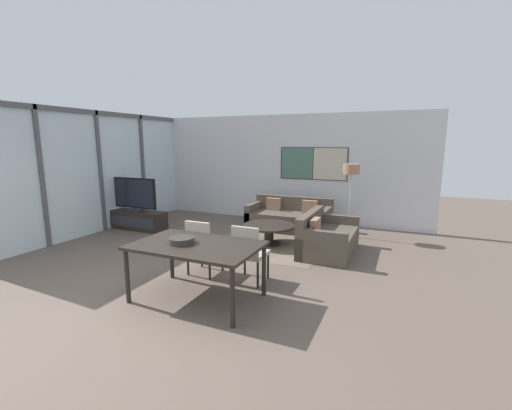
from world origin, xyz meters
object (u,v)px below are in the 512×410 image
object	(u,v)px
tv_console	(136,220)
sofa_main	(290,218)
dining_chair_centre	(249,251)
coffee_table	(269,230)
sofa_side	(325,239)
fruit_bowl	(181,240)
floor_lamp	(351,175)
dining_table	(196,249)
television	(134,194)
dining_chair_left	(202,244)

from	to	relation	value
tv_console	sofa_main	world-z (taller)	sofa_main
tv_console	dining_chair_centre	xyz separation A→B (m)	(3.90, -1.85, 0.28)
coffee_table	dining_chair_centre	bearing A→B (deg)	-76.91
tv_console	sofa_side	bearing A→B (deg)	0.85
sofa_side	fruit_bowl	size ratio (longest dim) A/B	4.58
sofa_main	floor_lamp	size ratio (longest dim) A/B	1.20
dining_table	dining_chair_centre	bearing A→B (deg)	62.16
tv_console	television	xyz separation A→B (m)	(-0.00, 0.00, 0.63)
television	dining_chair_left	bearing A→B (deg)	-30.92
television	sofa_side	world-z (taller)	television
sofa_side	dining_table	world-z (taller)	dining_table
sofa_main	coffee_table	world-z (taller)	sofa_main
television	sofa_main	xyz separation A→B (m)	(3.44, 1.49, -0.59)
sofa_main	sofa_side	distance (m)	1.85
dining_chair_left	dining_chair_centre	xyz separation A→B (m)	(0.81, -0.00, 0.00)
tv_console	coffee_table	size ratio (longest dim) A/B	1.49
sofa_main	dining_chair_centre	world-z (taller)	dining_chair_centre
coffee_table	dining_chair_left	distance (m)	2.02
sofa_main	tv_console	bearing A→B (deg)	-156.51
fruit_bowl	floor_lamp	bearing A→B (deg)	68.98
tv_console	sofa_side	distance (m)	4.62
tv_console	coffee_table	world-z (taller)	tv_console
television	fruit_bowl	size ratio (longest dim) A/B	3.72
tv_console	dining_table	xyz separation A→B (m)	(3.49, -2.61, 0.47)
tv_console	floor_lamp	distance (m)	5.18
dining_chair_centre	floor_lamp	size ratio (longest dim) A/B	0.55
television	coffee_table	xyz separation A→B (m)	(3.44, 0.13, -0.54)
sofa_main	dining_chair_centre	distance (m)	3.38
coffee_table	dining_chair_centre	size ratio (longest dim) A/B	1.20
sofa_main	dining_chair_centre	size ratio (longest dim) A/B	2.19
sofa_main	dining_chair_centre	bearing A→B (deg)	-82.18
tv_console	coffee_table	distance (m)	3.44
television	floor_lamp	size ratio (longest dim) A/B	0.77
dining_chair_left	fruit_bowl	distance (m)	0.90
sofa_side	floor_lamp	bearing A→B (deg)	-10.13
dining_chair_left	floor_lamp	distance (m)	3.80
fruit_bowl	dining_chair_centre	bearing A→B (deg)	53.64
tv_console	dining_table	bearing A→B (deg)	-36.82
floor_lamp	television	bearing A→B (deg)	-163.99
dining_chair_centre	floor_lamp	world-z (taller)	floor_lamp
dining_table	dining_chair_left	bearing A→B (deg)	117.83
sofa_main	coffee_table	distance (m)	1.37
dining_chair_left	dining_chair_centre	distance (m)	0.81
coffee_table	floor_lamp	size ratio (longest dim) A/B	0.66
coffee_table	floor_lamp	world-z (taller)	floor_lamp
sofa_main	dining_table	bearing A→B (deg)	-89.23
dining_table	fruit_bowl	bearing A→B (deg)	-165.50
sofa_side	dining_chair_centre	xyz separation A→B (m)	(-0.72, -1.92, 0.24)
dining_chair_centre	fruit_bowl	world-z (taller)	dining_chair_centre
fruit_bowl	floor_lamp	size ratio (longest dim) A/B	0.21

